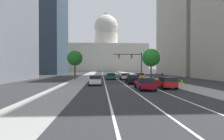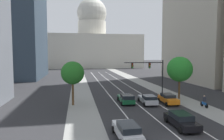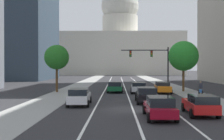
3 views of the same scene
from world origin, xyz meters
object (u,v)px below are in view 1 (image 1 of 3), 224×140
Objects in this scene: capitol_building at (106,52)px; car_silver at (125,76)px; car_black at (133,79)px; car_red at (166,82)px; cyclist at (162,76)px; car_crimson at (145,83)px; traffic_signal_mast at (133,60)px; car_green at (111,76)px; car_orange at (139,76)px; street_tree_near_right at (151,58)px; car_white at (95,80)px; street_tree_mid_left at (75,58)px; fire_hydrant at (182,83)px.

capitol_building is 11.67× the size of car_silver.
car_red reaches higher than car_black.
cyclist reaches higher than car_silver.
capitol_building is 11.68× the size of car_crimson.
car_black is at bearing -99.51° from traffic_signal_mast.
cyclist is (10.23, -4.18, 0.10)m from car_green.
car_orange is 0.60× the size of street_tree_near_right.
traffic_signal_mast is (2.66, 15.85, 3.86)m from car_black.
street_tree_near_right is at bearing -42.61° from car_white.
car_white is at bearing -69.56° from street_tree_mid_left.
car_green is (-6.17, 17.79, -0.03)m from car_red.
car_white is at bearing 142.49° from car_orange.
car_white is 13.13m from car_green.
car_black is at bearing -177.08° from car_silver.
car_crimson is 0.66× the size of street_tree_near_right.
car_silver is 11.78m from street_tree_mid_left.
car_red is (4.62, -106.19, -12.44)m from capitol_building.
car_silver is at bearing 86.43° from car_orange.
street_tree_mid_left is at bearing 75.06° from cyclist.
traffic_signal_mast is (2.67, 6.05, 3.88)m from car_silver.
street_tree_near_right reaches higher than fire_hydrant.
car_crimson is 3.32m from car_red.
car_green is (-3.08, 1.05, 0.01)m from car_silver.
street_tree_near_right is at bearing -7.26° from car_red.
street_tree_near_right is 1.10× the size of street_tree_mid_left.
car_silver is at bearing 65.14° from cyclist.
street_tree_mid_left is (-11.01, 1.32, 3.97)m from car_silver.
cyclist reaches higher than car_black.
street_tree_near_right is (0.51, 17.61, 4.49)m from fire_hydrant.
car_crimson is 0.98× the size of car_green.
capitol_building is 89.04m from street_tree_mid_left.
car_orange is (3.09, 17.73, 0.02)m from car_crimson.
capitol_building is 105.29m from fire_hydrant.
cyclist is at bearing -84.64° from capitol_building.
street_tree_near_right is (6.49, 2.81, 4.21)m from car_silver.
traffic_signal_mast reaches higher than car_silver.
car_crimson reaches higher than car_silver.
fire_hydrant is (5.97, 3.20, -0.30)m from car_crimson.
car_orange is 0.66× the size of street_tree_mid_left.
street_tree_near_right is at bearing -40.32° from traffic_signal_mast.
car_orange is at bearing 101.23° from fire_hydrant.
car_crimson is at bearing -137.12° from car_white.
cyclist is 7.25m from street_tree_near_right.
cyclist is at bearing -110.85° from car_green.
car_silver is 15.97m from fire_hydrant.
car_green is 18.26m from fire_hydrant.
cyclist is at bearing -45.84° from car_black.
car_red reaches higher than car_silver.
traffic_signal_mast is at bearing 139.68° from street_tree_near_right.
capitol_building is at bearing -4.16° from car_white.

